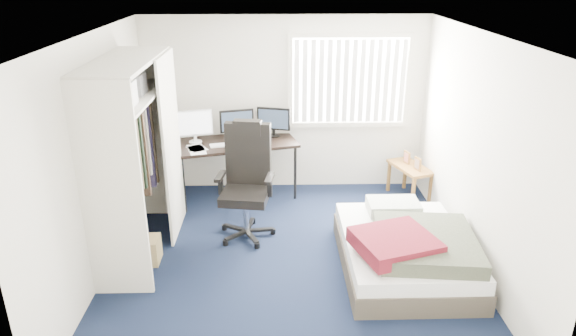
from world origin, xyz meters
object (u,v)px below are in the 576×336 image
(bed, at_px, (406,249))
(office_chair, at_px, (247,193))
(desk, at_px, (235,140))
(nightstand, at_px, (410,170))

(bed, bearing_deg, office_chair, 152.85)
(desk, distance_m, bed, 2.88)
(desk, height_order, office_chair, office_chair)
(desk, xyz_separation_m, office_chair, (0.21, -1.12, -0.30))
(nightstand, xyz_separation_m, bed, (-0.49, -1.86, -0.17))
(bed, bearing_deg, desk, 134.24)
(desk, distance_m, nightstand, 2.50)
(office_chair, height_order, nightstand, office_chair)
(desk, relative_size, nightstand, 2.29)
(nightstand, bearing_deg, office_chair, -156.94)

